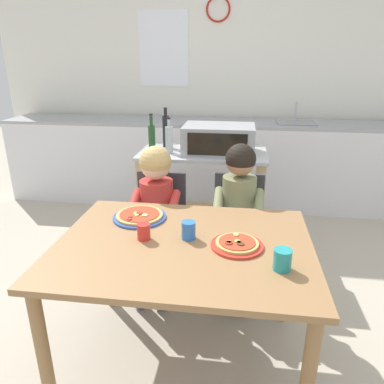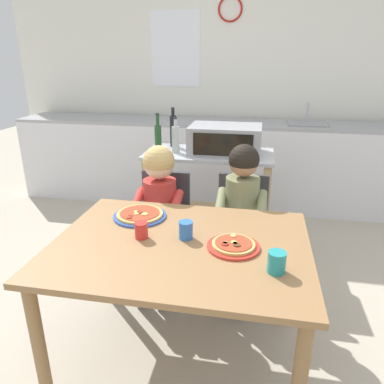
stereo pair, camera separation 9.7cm
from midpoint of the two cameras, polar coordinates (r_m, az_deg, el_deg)
name	(u,v)px [view 1 (the left image)]	position (r m, az deg, el deg)	size (l,w,h in m)	color
ground_plane	(205,257)	(3.07, 1.11, -10.25)	(10.93, 10.93, 0.00)	#B7AD99
back_wall_tiled	(221,77)	(4.34, 3.98, 17.60)	(5.21, 0.14, 2.70)	white
kitchen_counter	(217,162)	(4.08, 3.31, 4.69)	(4.69, 0.60, 1.12)	silver
kitchen_island_cart	(203,185)	(3.02, 0.80, 1.15)	(1.01, 0.57, 0.86)	#B7BABF
toaster_oven	(219,139)	(2.87, 3.27, 8.31)	(0.55, 0.39, 0.22)	#999BA0
bottle_tall_green_wine	(166,130)	(3.07, -5.06, 9.66)	(0.06, 0.06, 0.33)	black
bottle_slim_sauce	(169,139)	(2.87, -4.60, 8.33)	(0.06, 0.06, 0.28)	#ADB7B2
bottle_brown_beer	(152,139)	(2.82, -7.35, 8.35)	(0.05, 0.05, 0.32)	#1E4723
dining_table	(184,260)	(1.82, -2.86, -10.64)	(1.24, 0.93, 0.73)	olive
dining_chair_left	(160,222)	(2.57, -6.20, -4.76)	(0.36, 0.36, 0.81)	#333338
dining_chair_right	(238,224)	(2.53, 6.09, -5.12)	(0.36, 0.36, 0.81)	#333338
child_in_red_shirt	(155,202)	(2.39, -7.04, -1.64)	(0.32, 0.42, 1.02)	#424C6B
child_in_olive_shirt	(239,205)	(2.35, 6.17, -2.01)	(0.32, 0.42, 1.05)	#424C6B
pizza_plate_blue_rimmed	(140,216)	(2.04, -9.62, -3.78)	(0.30, 0.30, 0.03)	#3356B7
pizza_plate_red_rimmed	(237,244)	(1.74, 5.49, -8.21)	(0.25, 0.25, 0.03)	red
drinking_cup_blue	(189,230)	(1.79, -2.12, -6.04)	(0.07, 0.07, 0.09)	blue
drinking_cup_teal	(282,260)	(1.58, 12.33, -10.40)	(0.08, 0.08, 0.09)	teal
drinking_cup_red	(144,231)	(1.81, -9.17, -6.18)	(0.07, 0.07, 0.08)	red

